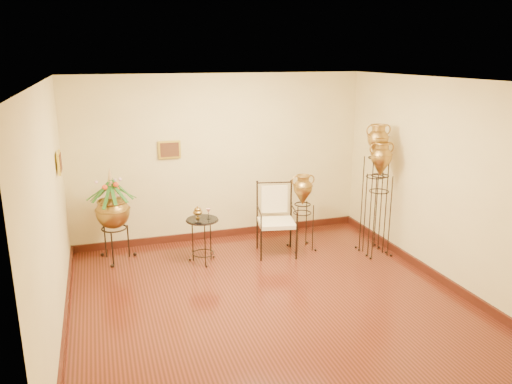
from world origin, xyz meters
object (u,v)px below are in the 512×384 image
object	(u,v)px
amphora_mid	(378,198)
planter_urn	(113,208)
amphora_tall	(375,188)
armchair	(276,220)
side_table	(203,240)

from	to	relation	value
amphora_mid	planter_urn	bearing A→B (deg)	165.52
amphora_tall	amphora_mid	xyz separation A→B (m)	(0.00, -0.13, -0.14)
amphora_mid	amphora_tall	bearing A→B (deg)	90.00
amphora_tall	armchair	distance (m)	1.63
planter_urn	armchair	distance (m)	2.53
amphora_tall	amphora_mid	bearing A→B (deg)	-90.00
amphora_tall	planter_urn	xyz separation A→B (m)	(-3.97, 0.90, -0.23)
planter_urn	armchair	size ratio (longest dim) A/B	1.32
amphora_mid	side_table	world-z (taller)	amphora_mid
amphora_mid	armchair	bearing A→B (deg)	162.39
side_table	amphora_mid	bearing A→B (deg)	-10.91
amphora_mid	armchair	distance (m)	1.63
amphora_tall	amphora_mid	size ratio (longest dim) A/B	1.14
planter_urn	side_table	distance (m)	1.45
amphora_tall	side_table	bearing A→B (deg)	171.68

